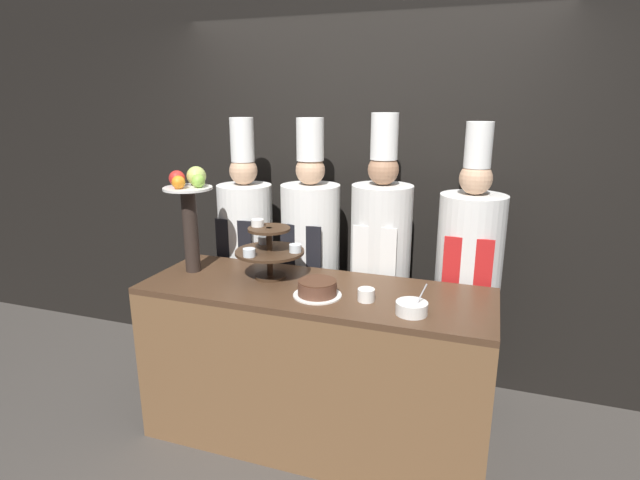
{
  "coord_description": "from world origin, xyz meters",
  "views": [
    {
      "loc": [
        0.87,
        -2.09,
        1.95
      ],
      "look_at": [
        0.0,
        0.44,
        1.2
      ],
      "focal_mm": 28.0,
      "sensor_mm": 36.0,
      "label": 1
    }
  ],
  "objects_px": {
    "chef_center_left": "(311,250)",
    "fruit_pedestal": "(190,205)",
    "serving_bowl_near": "(412,308)",
    "chef_left": "(246,245)",
    "cake_round": "(317,289)",
    "chef_center_right": "(380,254)",
    "tiered_stand": "(269,248)",
    "cup_white": "(366,295)",
    "chef_right": "(468,267)"
  },
  "relations": [
    {
      "from": "tiered_stand",
      "to": "fruit_pedestal",
      "type": "relative_size",
      "value": 0.64
    },
    {
      "from": "tiered_stand",
      "to": "chef_left",
      "type": "distance_m",
      "value": 0.66
    },
    {
      "from": "tiered_stand",
      "to": "chef_center_left",
      "type": "xyz_separation_m",
      "value": [
        0.07,
        0.5,
        -0.14
      ]
    },
    {
      "from": "tiered_stand",
      "to": "serving_bowl_near",
      "type": "relative_size",
      "value": 2.44
    },
    {
      "from": "cup_white",
      "to": "chef_center_right",
      "type": "xyz_separation_m",
      "value": [
        -0.07,
        0.66,
        0.02
      ]
    },
    {
      "from": "cake_round",
      "to": "cup_white",
      "type": "bearing_deg",
      "value": 4.11
    },
    {
      "from": "fruit_pedestal",
      "to": "chef_right",
      "type": "bearing_deg",
      "value": 18.56
    },
    {
      "from": "fruit_pedestal",
      "to": "cup_white",
      "type": "height_order",
      "value": "fruit_pedestal"
    },
    {
      "from": "cake_round",
      "to": "chef_center_left",
      "type": "bearing_deg",
      "value": 112.91
    },
    {
      "from": "tiered_stand",
      "to": "cup_white",
      "type": "bearing_deg",
      "value": -14.49
    },
    {
      "from": "serving_bowl_near",
      "to": "chef_left",
      "type": "height_order",
      "value": "chef_left"
    },
    {
      "from": "chef_left",
      "to": "chef_right",
      "type": "xyz_separation_m",
      "value": [
        1.5,
        -0.0,
        0.0
      ]
    },
    {
      "from": "cake_round",
      "to": "chef_center_right",
      "type": "height_order",
      "value": "chef_center_right"
    },
    {
      "from": "cake_round",
      "to": "chef_left",
      "type": "distance_m",
      "value": 1.02
    },
    {
      "from": "cup_white",
      "to": "serving_bowl_near",
      "type": "relative_size",
      "value": 0.54
    },
    {
      "from": "fruit_pedestal",
      "to": "cake_round",
      "type": "xyz_separation_m",
      "value": [
        0.85,
        -0.14,
        -0.37
      ]
    },
    {
      "from": "chef_right",
      "to": "serving_bowl_near",
      "type": "bearing_deg",
      "value": -106.78
    },
    {
      "from": "chef_center_right",
      "to": "cup_white",
      "type": "bearing_deg",
      "value": -83.85
    },
    {
      "from": "tiered_stand",
      "to": "cake_round",
      "type": "xyz_separation_m",
      "value": [
        0.36,
        -0.18,
        -0.14
      ]
    },
    {
      "from": "cake_round",
      "to": "chef_left",
      "type": "xyz_separation_m",
      "value": [
        -0.77,
        0.67,
        -0.02
      ]
    },
    {
      "from": "fruit_pedestal",
      "to": "chef_left",
      "type": "relative_size",
      "value": 0.34
    },
    {
      "from": "chef_center_right",
      "to": "chef_center_left",
      "type": "bearing_deg",
      "value": -180.0
    },
    {
      "from": "cup_white",
      "to": "chef_center_left",
      "type": "distance_m",
      "value": 0.85
    },
    {
      "from": "chef_center_right",
      "to": "chef_right",
      "type": "distance_m",
      "value": 0.54
    },
    {
      "from": "chef_left",
      "to": "chef_center_left",
      "type": "distance_m",
      "value": 0.48
    },
    {
      "from": "chef_left",
      "to": "chef_center_right",
      "type": "distance_m",
      "value": 0.96
    },
    {
      "from": "chef_left",
      "to": "chef_center_right",
      "type": "height_order",
      "value": "chef_center_right"
    },
    {
      "from": "serving_bowl_near",
      "to": "chef_center_right",
      "type": "relative_size",
      "value": 0.09
    },
    {
      "from": "chef_center_right",
      "to": "chef_right",
      "type": "height_order",
      "value": "chef_center_right"
    },
    {
      "from": "chef_left",
      "to": "chef_center_left",
      "type": "height_order",
      "value": "chef_center_left"
    },
    {
      "from": "fruit_pedestal",
      "to": "chef_center_right",
      "type": "xyz_separation_m",
      "value": [
        1.04,
        0.53,
        -0.36
      ]
    },
    {
      "from": "cup_white",
      "to": "chef_right",
      "type": "xyz_separation_m",
      "value": [
        0.47,
        0.66,
        -0.01
      ]
    },
    {
      "from": "fruit_pedestal",
      "to": "chef_right",
      "type": "xyz_separation_m",
      "value": [
        1.58,
        0.53,
        -0.38
      ]
    },
    {
      "from": "serving_bowl_near",
      "to": "chef_center_left",
      "type": "xyz_separation_m",
      "value": [
        -0.79,
        0.74,
        0.0
      ]
    },
    {
      "from": "serving_bowl_near",
      "to": "chef_left",
      "type": "xyz_separation_m",
      "value": [
        -1.27,
        0.74,
        -0.01
      ]
    },
    {
      "from": "chef_center_left",
      "to": "chef_center_right",
      "type": "height_order",
      "value": "chef_center_right"
    },
    {
      "from": "cake_round",
      "to": "cup_white",
      "type": "height_order",
      "value": "cake_round"
    },
    {
      "from": "fruit_pedestal",
      "to": "chef_center_left",
      "type": "distance_m",
      "value": 0.86
    },
    {
      "from": "chef_left",
      "to": "cup_white",
      "type": "bearing_deg",
      "value": -32.57
    },
    {
      "from": "serving_bowl_near",
      "to": "chef_center_right",
      "type": "height_order",
      "value": "chef_center_right"
    },
    {
      "from": "cup_white",
      "to": "serving_bowl_near",
      "type": "bearing_deg",
      "value": -19.7
    },
    {
      "from": "fruit_pedestal",
      "to": "serving_bowl_near",
      "type": "bearing_deg",
      "value": -8.96
    },
    {
      "from": "cake_round",
      "to": "chef_right",
      "type": "xyz_separation_m",
      "value": [
        0.73,
        0.67,
        -0.02
      ]
    },
    {
      "from": "fruit_pedestal",
      "to": "cake_round",
      "type": "bearing_deg",
      "value": -9.63
    },
    {
      "from": "cake_round",
      "to": "chef_center_right",
      "type": "bearing_deg",
      "value": 74.26
    },
    {
      "from": "fruit_pedestal",
      "to": "chef_right",
      "type": "relative_size",
      "value": 0.34
    },
    {
      "from": "chef_center_right",
      "to": "serving_bowl_near",
      "type": "bearing_deg",
      "value": -66.79
    },
    {
      "from": "cake_round",
      "to": "serving_bowl_near",
      "type": "distance_m",
      "value": 0.51
    },
    {
      "from": "chef_center_left",
      "to": "fruit_pedestal",
      "type": "bearing_deg",
      "value": -136.64
    },
    {
      "from": "fruit_pedestal",
      "to": "chef_right",
      "type": "height_order",
      "value": "chef_right"
    }
  ]
}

